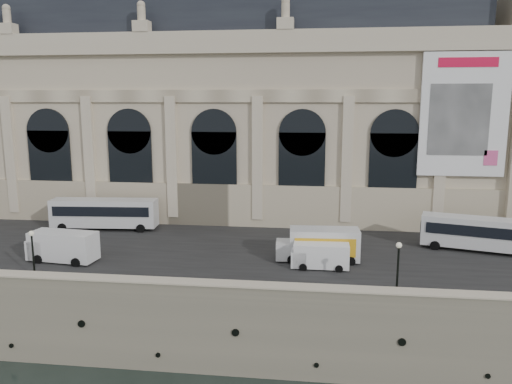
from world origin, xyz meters
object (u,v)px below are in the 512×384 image
at_px(bus_left, 104,213).
at_px(van_c, 318,256).
at_px(van_b, 60,246).
at_px(lamp_left, 33,255).
at_px(box_truck, 319,245).
at_px(lamp_right, 398,270).
at_px(bus_right, 483,233).

xyz_separation_m(bus_left, van_c, (24.07, -10.43, -0.83)).
xyz_separation_m(van_b, lamp_left, (0.24, -4.69, 0.63)).
height_order(bus_left, box_truck, bus_left).
relative_size(van_c, lamp_right, 1.17).
relative_size(bus_left, van_b, 1.87).
height_order(van_b, lamp_left, lamp_left).
xyz_separation_m(van_c, lamp_right, (5.89, -5.88, 0.99)).
height_order(box_truck, lamp_left, lamp_left).
bearing_deg(van_b, lamp_left, -87.04).
xyz_separation_m(bus_left, bus_right, (39.92, -3.65, -0.09)).
distance_m(van_c, lamp_left, 23.79).
xyz_separation_m(bus_left, van_b, (0.73, -11.36, -0.55)).
relative_size(box_truck, lamp_right, 1.79).
relative_size(van_b, lamp_right, 1.51).
xyz_separation_m(van_b, lamp_right, (29.24, -4.95, 0.70)).
bearing_deg(van_c, bus_left, 156.58).
xyz_separation_m(van_b, van_c, (23.34, 0.93, -0.28)).
bearing_deg(box_truck, van_c, -94.31).
distance_m(box_truck, lamp_left, 24.51).
distance_m(bus_left, lamp_left, 16.07).
height_order(bus_right, lamp_left, lamp_left).
distance_m(van_b, lamp_right, 29.66).
relative_size(van_c, lamp_left, 1.21).
distance_m(bus_left, box_truck, 25.63).
bearing_deg(lamp_left, bus_right, 17.65).
height_order(van_c, lamp_right, lamp_right).
bearing_deg(lamp_right, van_b, 170.39).
relative_size(bus_left, box_truck, 1.58).
relative_size(bus_right, lamp_left, 2.81).
distance_m(bus_right, lamp_right, 16.11).
xyz_separation_m(bus_right, lamp_left, (-38.95, -12.39, 0.17)).
relative_size(van_b, box_truck, 0.84).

